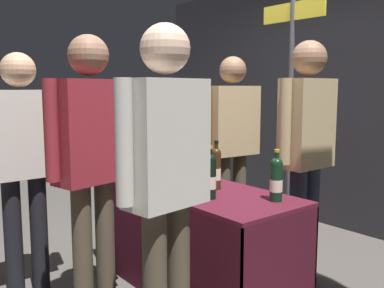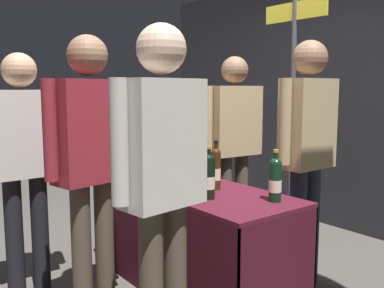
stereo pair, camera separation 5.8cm
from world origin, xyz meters
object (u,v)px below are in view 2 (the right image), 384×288
featured_wine_bottle (185,171)px  flower_vase (194,165)px  display_bottle_0 (197,169)px  vendor_presenter (234,134)px  tasting_table (192,219)px  taster_foreground_right (90,151)px  booth_signpost (293,99)px  wine_glass_near_vendor (177,170)px

featured_wine_bottle → flower_vase: size_ratio=0.86×
display_bottle_0 → vendor_presenter: (-0.48, 0.79, 0.15)m
flower_vase → tasting_table: bearing=-41.2°
display_bottle_0 → tasting_table: bearing=166.3°
featured_wine_bottle → taster_foreground_right: size_ratio=0.19×
flower_vase → vendor_presenter: vendor_presenter is taller
booth_signpost → flower_vase: bearing=-98.3°
vendor_presenter → flower_vase: bearing=23.9°
featured_wine_bottle → taster_foreground_right: 0.63m
display_bottle_0 → vendor_presenter: vendor_presenter is taller
booth_signpost → featured_wine_bottle: bearing=-82.8°
wine_glass_near_vendor → vendor_presenter: vendor_presenter is taller
flower_vase → vendor_presenter: (-0.21, 0.61, 0.18)m
tasting_table → featured_wine_bottle: (0.12, -0.15, 0.38)m
vendor_presenter → taster_foreground_right: size_ratio=0.98×
wine_glass_near_vendor → flower_vase: (-0.02, 0.17, 0.02)m
vendor_presenter → featured_wine_bottle: bearing=33.9°
flower_vase → featured_wine_bottle: bearing=-46.0°
wine_glass_near_vendor → taster_foreground_right: 0.76m
tasting_table → flower_vase: bearing=138.8°
tasting_table → vendor_presenter: size_ratio=0.96×
wine_glass_near_vendor → booth_signpost: booth_signpost is taller
wine_glass_near_vendor → tasting_table: bearing=3.1°
vendor_presenter → display_bottle_0: bearing=36.0°
wine_glass_near_vendor → flower_vase: flower_vase is taller
featured_wine_bottle → booth_signpost: (-0.16, 1.27, 0.45)m
wine_glass_near_vendor → taster_foreground_right: (0.11, -0.72, 0.22)m
tasting_table → featured_wine_bottle: size_ratio=4.84×
featured_wine_bottle → display_bottle_0: size_ratio=1.05×
tasting_table → vendor_presenter: bearing=117.2°
vendor_presenter → tasting_table: bearing=31.9°
wine_glass_near_vendor → vendor_presenter: bearing=106.4°
booth_signpost → vendor_presenter: bearing=-135.3°
flower_vase → taster_foreground_right: size_ratio=0.22×
flower_vase → booth_signpost: size_ratio=0.18×
tasting_table → flower_vase: (-0.18, 0.16, 0.35)m
display_bottle_0 → wine_glass_near_vendor: 0.25m
vendor_presenter → taster_foreground_right: (0.34, -1.50, 0.02)m
flower_vase → booth_signpost: 1.08m
flower_vase → booth_signpost: booth_signpost is taller
featured_wine_bottle → taster_foreground_right: taster_foreground_right is taller
tasting_table → booth_signpost: bearing=92.2°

